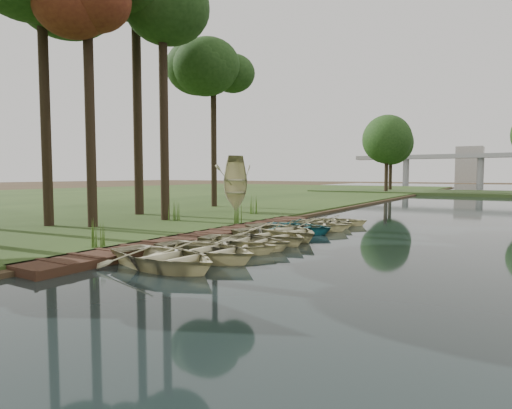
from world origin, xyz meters
The scene contains 24 objects.
ground centered at (0.00, 0.00, 0.00)m, with size 300.00×300.00×0.00m, color #3D2F1D.
boardwalk centered at (-1.60, 0.00, 0.15)m, with size 1.60×16.00×0.30m, color #351F14.
peninsula centered at (8.00, 50.00, 0.23)m, with size 50.00×14.00×0.45m, color #334820.
far_trees centered at (4.67, 50.00, 6.43)m, with size 45.60×5.60×8.80m.
building_b centered at (-5.00, 145.00, 6.00)m, with size 8.00×8.00×12.00m, color #A5A5A0.
rowboat_0 centered at (0.82, -5.18, 0.45)m, with size 2.78×3.89×0.81m, color #B7B185.
rowboat_1 centered at (1.06, -3.59, 0.44)m, with size 2.68×3.75×0.78m, color #B7B185.
rowboat_2 centered at (1.11, -2.30, 0.38)m, with size 2.27×3.17×0.66m, color #B7B185.
rowboat_3 centered at (1.01, -1.26, 0.41)m, with size 2.51×3.51×0.73m, color #B7B185.
rowboat_4 centered at (1.03, 0.46, 0.43)m, with size 2.62×3.67×0.76m, color #B7B185.
rowboat_5 centered at (0.95, 1.65, 0.47)m, with size 2.87×4.02×0.83m, color #B7B185.
rowboat_6 centered at (0.73, 3.48, 0.40)m, with size 2.44×3.41×0.71m, color #296C72.
rowboat_7 centered at (1.11, 4.49, 0.40)m, with size 2.41×3.37×0.70m, color #B7B185.
rowboat_8 centered at (0.95, 6.15, 0.37)m, with size 2.21×3.10×0.64m, color #B7B185.
rowboat_9 centered at (1.30, 7.35, 0.36)m, with size 2.13×2.99×0.62m, color #B7B185.
stored_rowboat centered at (-6.36, 8.84, 0.68)m, with size 2.61×3.66×0.76m, color #B7B185.
tree_2 centered at (-7.49, -1.22, 10.29)m, with size 3.57×3.57×11.77m.
tree_3 centered at (-10.47, 4.47, 12.74)m, with size 4.34×4.34×14.56m.
tree_4 centered at (-6.77, 2.83, 11.14)m, with size 4.36×4.36×12.87m.
tree_6 centered at (-10.50, 12.06, 9.73)m, with size 4.53×4.53×11.46m.
reeds_0 centered at (-2.60, -4.72, 0.75)m, with size 0.60×0.60×0.90m, color #3F661E.
reeds_1 centered at (-2.60, 3.49, 0.81)m, with size 0.60×0.60×1.02m, color #3F661E.
reeds_2 centered at (-6.10, 2.87, 0.78)m, with size 0.60×0.60×0.97m, color #3F661E.
reeds_3 centered at (-4.63, 8.24, 0.85)m, with size 0.60×0.60×1.09m, color #3F661E.
Camera 1 is at (9.39, -14.08, 2.72)m, focal length 30.00 mm.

